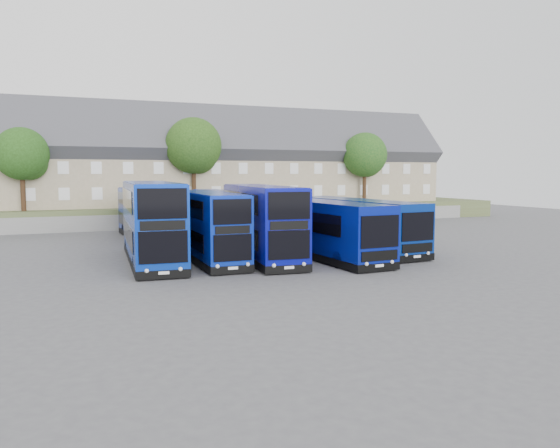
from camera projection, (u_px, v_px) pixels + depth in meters
The scene contains 15 objects.
ground at pixel (261, 266), 32.41m from camera, with size 120.00×120.00×0.00m, color #4B4B50.
retaining_wall at pixel (178, 221), 54.47m from camera, with size 70.00×0.40×1.50m, color slate.
earth_bank at pixel (161, 212), 63.67m from camera, with size 80.00×20.00×2.00m, color #4E5730.
terrace_row at pixel (193, 163), 60.58m from camera, with size 60.00×10.40×11.20m.
dd_front_left at pixel (152, 223), 33.51m from camera, with size 3.61×12.48×4.90m.
dd_front_mid at pixel (208, 228), 34.08m from camera, with size 2.57×10.77×4.27m.
dd_front_right at pixel (262, 223), 34.85m from camera, with size 3.78×11.90×4.65m.
dd_rear_left at pixel (143, 214), 45.56m from camera, with size 3.00×10.61×4.17m.
dd_rear_right at pixel (223, 213), 48.79m from camera, with size 3.21×10.00×3.91m.
coach_east_a at pixel (319, 229), 35.98m from camera, with size 3.62×13.62×3.69m.
coach_east_b at pixel (356, 225), 39.13m from camera, with size 3.72×13.38×3.62m.
tree_west at pixel (23, 156), 49.69m from camera, with size 4.80×4.80×7.65m.
tree_mid at pixel (195, 148), 56.07m from camera, with size 5.76×5.76×9.18m.
tree_east at pixel (365, 157), 63.18m from camera, with size 5.12×5.12×8.16m.
tree_far at pixel (377, 156), 71.86m from camera, with size 5.44×5.44×8.67m.
Camera 1 is at (-11.05, -30.09, 5.50)m, focal length 35.00 mm.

